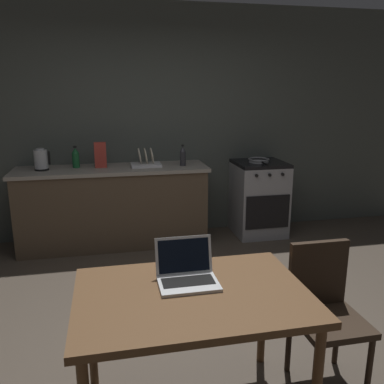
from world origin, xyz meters
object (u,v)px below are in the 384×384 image
(dining_table, at_px, (192,305))
(electric_kettle, at_px, (41,160))
(dish_rack, at_px, (146,162))
(frying_pan, at_px, (259,160))
(stove_oven, at_px, (259,198))
(bottle_b, at_px, (76,157))
(chair, at_px, (324,305))
(bottle, at_px, (183,156))
(laptop, at_px, (187,274))
(cereal_box, at_px, (100,155))

(dining_table, bearing_deg, electric_kettle, 112.12)
(electric_kettle, height_order, dish_rack, electric_kettle)
(electric_kettle, relative_size, frying_pan, 0.56)
(stove_oven, height_order, electric_kettle, electric_kettle)
(frying_pan, xyz_separation_m, bottle_b, (-2.14, 0.11, 0.09))
(dining_table, height_order, chair, chair)
(stove_oven, relative_size, dish_rack, 2.70)
(bottle, height_order, bottle_b, same)
(dish_rack, bearing_deg, laptop, -90.83)
(dining_table, xyz_separation_m, bottle, (0.45, 2.67, 0.35))
(frying_pan, bearing_deg, dining_table, -117.45)
(stove_oven, bearing_deg, bottle_b, 177.82)
(bottle, height_order, cereal_box, cereal_box)
(chair, bearing_deg, dining_table, 177.29)
(stove_oven, height_order, laptop, laptop)
(electric_kettle, xyz_separation_m, frying_pan, (2.50, -0.03, -0.09))
(chair, bearing_deg, electric_kettle, 115.42)
(dish_rack, bearing_deg, stove_oven, -0.10)
(cereal_box, relative_size, dish_rack, 0.84)
(stove_oven, relative_size, laptop, 2.86)
(dining_table, bearing_deg, bottle_b, 104.95)
(frying_pan, bearing_deg, chair, -102.08)
(chair, relative_size, bottle_b, 3.57)
(dish_rack, bearing_deg, bottle_b, 174.14)
(stove_oven, bearing_deg, cereal_box, 179.32)
(chair, relative_size, electric_kettle, 3.67)
(chair, height_order, bottle_b, bottle_b)
(laptop, xyz_separation_m, bottle_b, (-0.74, 2.68, 0.23))
(laptop, xyz_separation_m, cereal_box, (-0.47, 2.62, 0.26))
(laptop, bearing_deg, electric_kettle, 127.21)
(electric_kettle, bearing_deg, laptop, -67.06)
(dining_table, height_order, bottle_b, bottle_b)
(laptop, distance_m, bottle, 2.60)
(frying_pan, relative_size, bottle_b, 1.74)
(dining_table, xyz_separation_m, laptop, (-0.00, 0.12, 0.12))
(chair, xyz_separation_m, frying_pan, (0.55, 2.55, 0.44))
(stove_oven, relative_size, frying_pan, 2.15)
(laptop, height_order, cereal_box, cereal_box)
(electric_kettle, height_order, bottle, bottle)
(dining_table, bearing_deg, cereal_box, 99.81)
(cereal_box, bearing_deg, bottle, -4.32)
(chair, height_order, electric_kettle, electric_kettle)
(dining_table, relative_size, bottle_b, 4.94)
(electric_kettle, relative_size, dish_rack, 0.70)
(dining_table, relative_size, cereal_box, 4.22)
(stove_oven, relative_size, electric_kettle, 3.85)
(dish_rack, bearing_deg, chair, -72.45)
(laptop, distance_m, dish_rack, 2.60)
(chair, xyz_separation_m, bottle, (-0.40, 2.53, 0.53))
(laptop, bearing_deg, stove_oven, 75.45)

